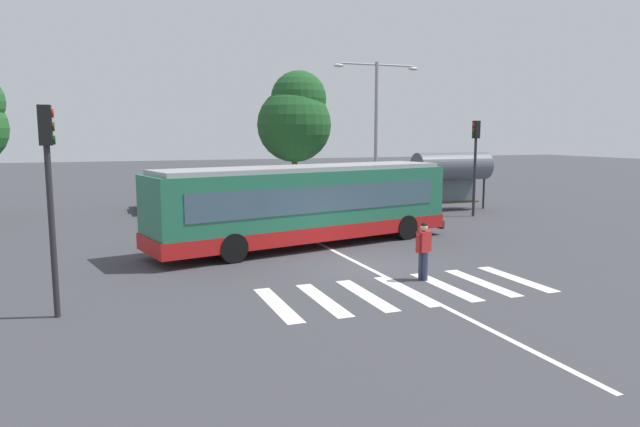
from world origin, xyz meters
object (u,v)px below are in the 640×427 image
Objects in this scene: parked_car_black at (157,197)px; traffic_light_near_corner at (49,178)px; bus_stop_shelter at (452,167)px; parked_car_red at (205,195)px; pedestrian_crossing_street at (424,248)px; city_transit_bus at (306,205)px; twin_arm_street_lamp at (376,118)px; traffic_light_far_corner at (475,153)px; background_tree_right at (296,117)px; parked_car_silver at (254,194)px; parked_car_white at (295,192)px.

parked_car_black is 19.30m from traffic_light_near_corner.
bus_stop_shelter is at bearing 34.01° from traffic_light_near_corner.
pedestrian_crossing_street is at bearing -79.93° from parked_car_red.
city_transit_bus is 11.84m from twin_arm_street_lamp.
traffic_light_far_corner is 0.60× the size of background_tree_right.
city_transit_bus reaches higher than parked_car_red.
pedestrian_crossing_street reaches higher than parked_car_black.
parked_car_silver is 0.55× the size of twin_arm_street_lamp.
parked_car_black is 0.92× the size of traffic_light_near_corner.
parked_car_red is 0.92× the size of traffic_light_near_corner.
traffic_light_near_corner is 23.34m from bus_stop_shelter.
bus_stop_shelter is (19.34, 13.05, -0.86)m from traffic_light_near_corner.
city_transit_bus reaches higher than parked_car_white.
twin_arm_street_lamp reaches higher than traffic_light_far_corner.
parked_car_red is at bearing 100.07° from pedestrian_crossing_street.
pedestrian_crossing_street reaches higher than parked_car_silver.
parked_car_red is 14.08m from bus_stop_shelter.
twin_arm_street_lamp reaches higher than parked_car_silver.
twin_arm_street_lamp reaches higher than bus_stop_shelter.
background_tree_right is at bearing 73.26° from city_transit_bus.
bus_stop_shelter reaches higher than parked_car_red.
parked_car_silver is 0.99× the size of parked_car_white.
city_transit_bus is 1.53× the size of background_tree_right.
parked_car_red is 19.86m from traffic_light_near_corner.
traffic_light_near_corner reaches higher than city_transit_bus.
pedestrian_crossing_street is 0.35× the size of traffic_light_far_corner.
parked_car_black is at bearing 152.05° from traffic_light_far_corner.
city_transit_bus is 2.78× the size of parked_car_black.
bus_stop_shelter is (0.20, 2.41, -0.88)m from traffic_light_far_corner.
bus_stop_shelter reaches higher than pedestrian_crossing_street.
pedestrian_crossing_street is 0.38× the size of parked_car_red.
parked_car_white is 4.85m from background_tree_right.
parked_car_black is 13.06m from twin_arm_street_lamp.
traffic_light_far_corner is at bearing 22.44° from city_transit_bus.
pedestrian_crossing_street is 18.55m from parked_car_silver.
parked_car_white is 6.75m from twin_arm_street_lamp.
background_tree_right is (8.69, 1.43, 4.53)m from parked_car_black.
pedestrian_crossing_street is (1.48, -6.18, -0.62)m from city_transit_bus.
twin_arm_street_lamp is at bearing -45.91° from parked_car_white.
city_transit_bus is 6.38m from pedestrian_crossing_street.
parked_car_white is at bearing -0.41° from parked_car_red.
traffic_light_far_corner reaches higher than parked_car_black.
twin_arm_street_lamp is at bearing 68.98° from pedestrian_crossing_street.
pedestrian_crossing_street is 0.38× the size of parked_car_white.
traffic_light_near_corner reaches higher than parked_car_white.
traffic_light_far_corner is (19.14, 10.63, 0.02)m from traffic_light_near_corner.
background_tree_right is (-2.98, 5.31, 0.15)m from twin_arm_street_lamp.
background_tree_right is (-6.60, 9.55, 2.00)m from traffic_light_far_corner.
parked_car_red is 7.71m from background_tree_right.
background_tree_right is at bearing 133.62° from bus_stop_shelter.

